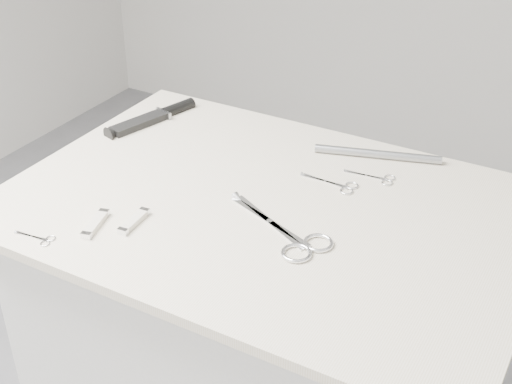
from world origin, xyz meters
The scene contains 10 objects.
plinth centered at (0.00, 0.00, 0.45)m, with size 0.90×0.60×0.90m, color silver.
display_board centered at (0.00, 0.00, 0.91)m, with size 1.00×0.70×0.02m, color beige.
large_shears centered at (0.10, -0.08, 0.92)m, with size 0.24×0.15×0.01m.
embroidery_scissors_a centered at (0.09, 0.13, 0.92)m, with size 0.12×0.05×0.00m.
embroidery_scissors_b centered at (0.15, 0.19, 0.92)m, with size 0.10×0.05×0.00m.
tiny_scissors centered at (-0.30, -0.30, 0.92)m, with size 0.08×0.03×0.00m.
sheathed_knife centered at (-0.40, 0.20, 0.93)m, with size 0.10×0.23×0.03m.
pocket_knife_a centered at (-0.24, -0.22, 0.93)m, with size 0.04×0.09×0.01m.
pocket_knife_b centered at (-0.18, -0.18, 0.93)m, with size 0.02×0.08×0.01m.
metal_rail centered at (0.12, 0.28, 0.93)m, with size 0.02×0.02×0.27m, color gray.
Camera 1 is at (0.55, -1.02, 1.65)m, focal length 50.00 mm.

